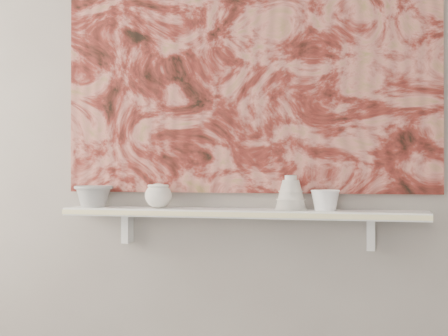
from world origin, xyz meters
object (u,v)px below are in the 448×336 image
(bell_vessel, at_px, (291,193))
(bowl_grey, at_px, (93,196))
(bowl_white, at_px, (325,200))
(cup_cream, at_px, (158,196))
(shelf, at_px, (239,213))
(painting, at_px, (244,54))

(bell_vessel, bearing_deg, bowl_grey, 180.00)
(bowl_grey, distance_m, bowl_white, 0.94)
(bowl_grey, relative_size, cup_cream, 1.48)
(cup_cream, height_order, bell_vessel, bell_vessel)
(cup_cream, distance_m, bowl_white, 0.66)
(shelf, bearing_deg, bowl_white, 0.00)
(bell_vessel, bearing_deg, bowl_white, 0.00)
(painting, relative_size, bowl_white, 13.92)
(shelf, distance_m, bowl_white, 0.33)
(bell_vessel, distance_m, bowl_white, 0.13)
(painting, relative_size, bowl_grey, 9.50)
(shelf, relative_size, painting, 0.93)
(shelf, xyz_separation_m, bowl_white, (0.33, 0.00, 0.05))
(bowl_grey, xyz_separation_m, bowl_white, (0.94, 0.00, -0.01))
(bell_vessel, height_order, bowl_white, bell_vessel)
(bowl_grey, bearing_deg, painting, 7.50)
(bowl_white, bearing_deg, bowl_grey, 180.00)
(painting, height_order, bell_vessel, painting)
(painting, height_order, bowl_white, painting)
(cup_cream, bearing_deg, shelf, 0.00)
(shelf, xyz_separation_m, painting, (0.00, 0.08, 0.62))
(shelf, relative_size, bell_vessel, 10.65)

